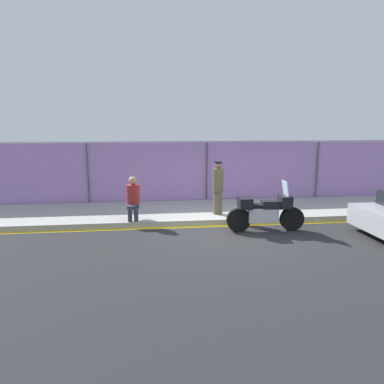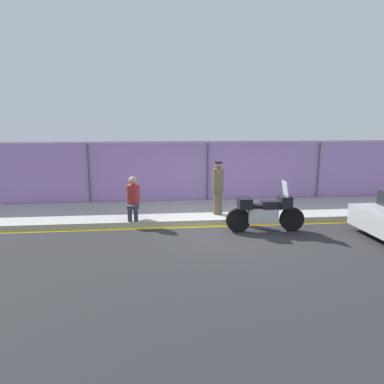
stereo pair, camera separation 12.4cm
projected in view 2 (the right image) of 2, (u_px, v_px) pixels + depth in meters
ground_plane at (228, 234)px, 9.54m from camera, size 120.00×120.00×0.00m
sidewalk at (214, 211)px, 11.84m from camera, size 32.89×2.92×0.17m
curb_paint_stripe at (222, 226)px, 10.34m from camera, size 32.89×0.18×0.01m
storefront_fence at (207, 173)px, 13.14m from camera, size 31.24×0.17×2.38m
motorcycle at (265, 212)px, 9.72m from camera, size 2.25×0.55×1.45m
officer_standing at (218, 187)px, 10.94m from camera, size 0.35×0.35×1.71m
person_seated_on_curb at (133, 196)px, 10.44m from camera, size 0.41×0.68×1.30m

